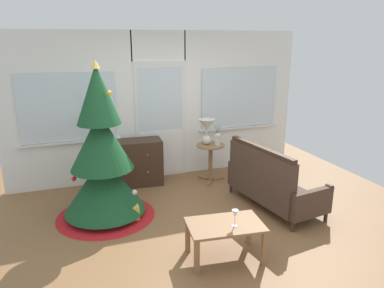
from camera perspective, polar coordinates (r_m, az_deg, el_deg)
name	(u,v)px	position (r m, az deg, el deg)	size (l,w,h in m)	color
ground_plane	(202,227)	(4.97, 1.64, -12.89)	(6.76, 6.76, 0.00)	brown
back_wall_with_door	(160,106)	(6.43, -5.06, 5.93)	(5.20, 0.14, 2.55)	white
christmas_tree	(102,164)	(5.10, -13.82, -3.01)	(1.37, 1.37, 2.17)	#4C331E
dresser_cabinet	(135,163)	(6.26, -8.87, -2.89)	(0.93, 0.49, 0.78)	#3D281C
settee_sofa	(270,183)	(5.49, 12.05, -6.01)	(0.91, 1.63, 0.96)	#3D281C
side_table	(211,155)	(6.31, 2.91, -1.76)	(0.50, 0.48, 0.67)	#8E6642
table_lamp	(207,128)	(6.20, 2.32, 2.47)	(0.28, 0.28, 0.44)	silver
flower_vase	(218,138)	(6.21, 4.02, 0.88)	(0.11, 0.10, 0.35)	beige
coffee_table	(225,229)	(4.21, 5.18, -13.07)	(0.89, 0.61, 0.43)	#8E6642
wine_glass	(235,214)	(4.07, 6.75, -10.88)	(0.08, 0.08, 0.20)	silver
gift_box	(130,213)	(5.18, -9.59, -10.51)	(0.22, 0.20, 0.22)	#D8C64C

